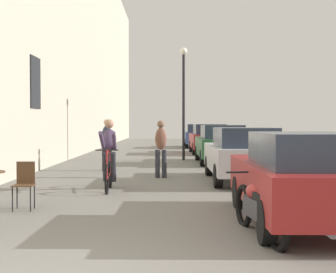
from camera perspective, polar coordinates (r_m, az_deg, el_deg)
The scene contains 11 objects.
cafe_chair_mid_toward_street at distance 9.19m, azimuth -17.22°, elevation -5.30°, with size 0.40×0.40×0.89m.
cyclist_on_bicycle at distance 11.41m, azimuth -7.35°, elevation -2.43°, with size 0.52×1.76×1.74m.
pedestrian_near at distance 13.81m, azimuth -1.03°, elevation -1.11°, with size 0.35×0.25×1.70m.
pedestrian_mid at distance 16.02m, azimuth -7.61°, elevation -0.63°, with size 0.38×0.29×1.75m.
street_lamp at distance 20.44m, azimuth 1.76°, elevation 5.81°, with size 0.32×0.32×4.90m.
parked_car_nearest at distance 7.75m, azimuth 15.71°, elevation -4.74°, with size 1.81×4.16×1.47m.
parked_car_second at distance 13.08m, azimuth 8.85°, elevation -2.07°, with size 1.79×4.21×1.50m.
parked_car_third at distance 18.94m, azimuth 6.26°, elevation -0.85°, with size 1.85×4.34×1.54m.
parked_car_fourth at distance 25.00m, azimuth 4.78°, elevation -0.22°, with size 1.89×4.42×1.57m.
parked_car_fifth at distance 31.18m, azimuth 3.60°, elevation 0.13°, with size 1.92×4.40×1.55m.
parked_motorcycle at distance 6.88m, azimuth 10.88°, elevation -8.53°, with size 0.62×2.14×0.92m.
Camera 1 is at (1.19, -4.44, 1.61)m, focal length 50.07 mm.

